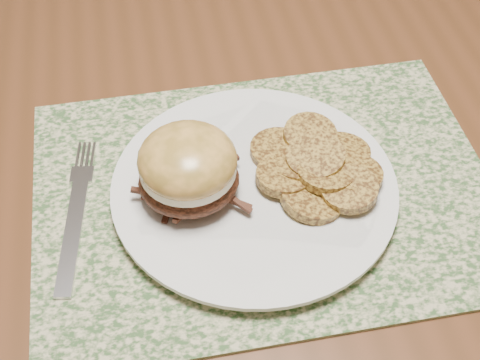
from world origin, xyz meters
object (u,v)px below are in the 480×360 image
pork_sandwich (188,168)px  fork (76,212)px  dining_table (194,237)px  dinner_plate (254,189)px

pork_sandwich → fork: bearing=178.7°
pork_sandwich → fork: (-0.11, 0.01, -0.05)m
dining_table → pork_sandwich: 0.14m
dining_table → dinner_plate: 0.11m
pork_sandwich → fork: 0.12m
dining_table → dinner_plate: (0.06, -0.02, 0.09)m
dining_table → pork_sandwich: (-0.00, -0.02, 0.13)m
pork_sandwich → dining_table: bearing=89.3°
fork → dining_table: bearing=15.5°
dinner_plate → fork: (-0.17, 0.01, -0.01)m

